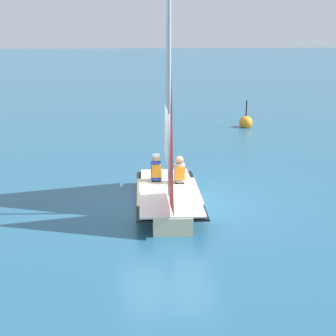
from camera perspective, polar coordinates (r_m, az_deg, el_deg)
ground_plane at (r=12.21m, az=-0.00°, el=-4.62°), size 260.00×260.00×0.00m
sailboat_main at (r=12.00m, az=-0.01°, el=-1.15°), size 4.03×1.94×5.54m
sailor_helm at (r=12.64m, az=1.41°, el=-0.92°), size 0.36×0.32×1.16m
sailor_crew at (r=12.81m, az=-1.44°, el=-0.63°), size 0.36×0.32×1.16m
buoy_marker at (r=22.67m, az=9.46°, el=5.51°), size 0.64×0.64×1.36m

